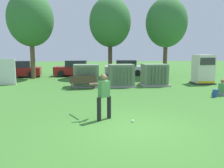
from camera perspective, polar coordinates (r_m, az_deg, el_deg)
The scene contains 16 objects.
ground_plane at distance 7.68m, azimuth 5.64°, elevation -11.30°, with size 96.00×96.00×0.00m, color #3D752D.
transformer_west at distance 16.25m, azimuth -6.70°, elevation 2.12°, with size 2.10×1.70×1.62m.
transformer_mid_west at distance 16.27m, azimuth 2.38°, elevation 2.18°, with size 2.10×1.70×1.62m.
transformer_mid_east at distance 16.96m, azimuth 10.89°, elevation 2.29°, with size 2.10×1.70×1.62m.
generator_enclosure at distance 18.92m, azimuth 22.53°, elevation 3.49°, with size 1.60×1.40×2.30m.
park_bench at distance 15.14m, azimuth -7.49°, elevation 0.67°, with size 1.83×0.59×0.92m.
batter at distance 8.36m, azimuth -2.31°, elevation -2.66°, with size 1.12×1.47×1.74m.
sports_ball at distance 8.28m, azimuth 5.36°, elevation -9.48°, with size 0.09×0.09×0.09m, color white.
seated_spectator at distance 14.53m, azimuth 26.79°, elevation -1.16°, with size 0.79×0.67×0.96m.
backpack at distance 13.83m, azimuth 25.15°, elevation -2.19°, with size 0.38×0.37×0.44m.
tree_left at distance 22.19m, azimuth -20.33°, elevation 15.40°, with size 4.14×4.14×7.92m.
tree_center_left at distance 22.62m, azimuth -0.50°, elevation 15.68°, with size 4.11×4.11×7.86m.
tree_center_right at distance 23.22m, azimuth 13.90°, elevation 15.11°, with size 4.07×4.07×7.77m.
parked_car_leftmost at distance 23.76m, azimuth -22.94°, elevation 3.45°, with size 4.35×2.24×1.62m.
parked_car_left_of_center at distance 23.22m, azimuth -9.45°, elevation 3.91°, with size 4.31×2.16×1.62m.
parked_car_right_of_center at distance 23.78m, azimuth 3.36°, elevation 4.12°, with size 4.35×2.24×1.62m.
Camera 1 is at (-1.49, -7.06, 2.61)m, focal length 35.30 mm.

